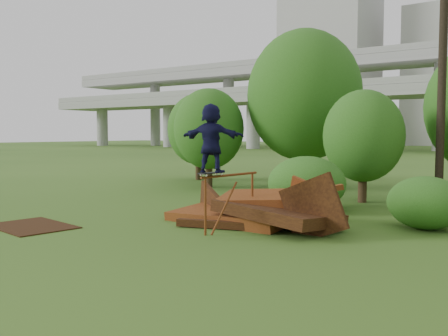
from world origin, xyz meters
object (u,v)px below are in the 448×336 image
Objects in this scene: scrap_pile at (256,211)px; skater at (211,138)px; flat_plate at (32,226)px; utility_pole at (443,52)px.

skater is at bearing -96.53° from scrap_pile.
scrap_pile is 2.40× the size of flat_plate.
skater is 0.72× the size of flat_plate.
flat_plate is (-4.72, -3.78, -0.35)m from scrap_pile.
utility_pole is at bearing -131.21° from skater.
skater is 9.65m from utility_pole.
scrap_pile is at bearing 38.73° from flat_plate.
skater is at bearing 24.13° from flat_plate.
scrap_pile is 0.54× the size of utility_pole.
scrap_pile is 6.06m from flat_plate.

